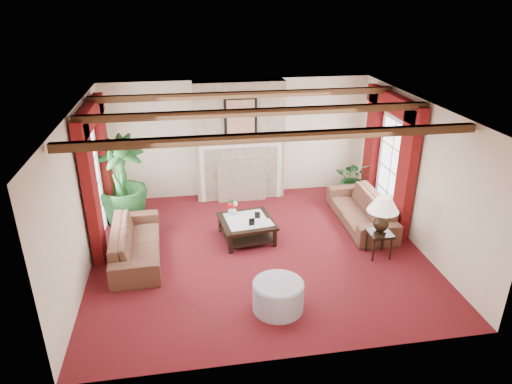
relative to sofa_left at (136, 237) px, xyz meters
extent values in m
plane|color=#500E17|center=(2.21, -0.16, -0.41)|extent=(6.00, 6.00, 0.00)
plane|color=white|center=(2.21, -0.16, 2.29)|extent=(6.00, 6.00, 0.00)
cube|color=beige|center=(2.21, 2.59, 0.94)|extent=(6.00, 0.02, 2.70)
cube|color=beige|center=(-0.79, -0.16, 0.94)|extent=(0.02, 5.50, 2.70)
cube|color=beige|center=(5.21, -0.16, 0.94)|extent=(0.02, 5.50, 2.70)
imported|color=#330E14|center=(0.00, 0.00, 0.00)|extent=(2.16, 0.79, 0.83)
imported|color=#330E14|center=(4.50, 0.61, 0.00)|extent=(2.16, 0.68, 0.84)
imported|color=black|center=(-0.34, 1.50, 0.10)|extent=(1.19, 1.92, 1.02)
imported|color=black|center=(4.81, 1.85, -0.04)|extent=(1.56, 1.59, 0.74)
cylinder|color=#9693A6|center=(2.23, -1.87, -0.19)|extent=(0.78, 0.78, 0.45)
imported|color=silver|center=(1.83, 0.63, 0.08)|extent=(0.26, 0.27, 0.17)
imported|color=black|center=(2.31, 0.11, 0.15)|extent=(0.23, 0.09, 0.30)
camera|label=1|loc=(0.98, -7.41, 4.05)|focal=32.00mm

